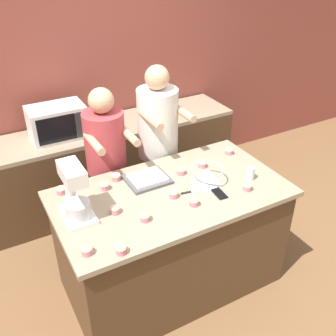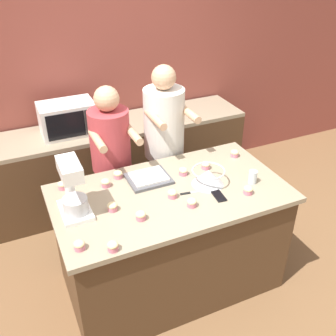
{
  "view_description": "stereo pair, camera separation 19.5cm",
  "coord_description": "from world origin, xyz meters",
  "views": [
    {
      "loc": [
        -1.18,
        -2.09,
        2.6
      ],
      "look_at": [
        0.0,
        0.05,
        1.11
      ],
      "focal_mm": 42.0,
      "sensor_mm": 36.0,
      "label": 1
    },
    {
      "loc": [
        -1.01,
        -2.18,
        2.6
      ],
      "look_at": [
        0.0,
        0.05,
        1.11
      ],
      "focal_mm": 42.0,
      "sensor_mm": 36.0,
      "label": 2
    }
  ],
  "objects": [
    {
      "name": "drinking_glass",
      "position": [
        0.62,
        -0.15,
        0.99
      ],
      "size": [
        0.06,
        0.06,
        0.1
      ],
      "color": "silver",
      "rests_on": "island_counter"
    },
    {
      "name": "cupcake_2",
      "position": [
        0.19,
        0.18,
        0.97
      ],
      "size": [
        0.07,
        0.07,
        0.06
      ],
      "color": "#D17084",
      "rests_on": "island_counter"
    },
    {
      "name": "cupcake_12",
      "position": [
        -0.42,
        0.27,
        0.97
      ],
      "size": [
        0.07,
        0.07,
        0.06
      ],
      "color": "#D17084",
      "rests_on": "island_counter"
    },
    {
      "name": "cupcake_5",
      "position": [
        -0.3,
        0.34,
        0.97
      ],
      "size": [
        0.07,
        0.07,
        0.06
      ],
      "color": "#D17084",
      "rests_on": "island_counter"
    },
    {
      "name": "cupcake_10",
      "position": [
        -0.58,
        -0.42,
        0.97
      ],
      "size": [
        0.07,
        0.07,
        0.06
      ],
      "color": "#D17084",
      "rests_on": "island_counter"
    },
    {
      "name": "cupcake_1",
      "position": [
        -0.32,
        -0.21,
        0.97
      ],
      "size": [
        0.07,
        0.07,
        0.06
      ],
      "color": "#D17084",
      "rests_on": "island_counter"
    },
    {
      "name": "cupcake_4",
      "position": [
        -0.76,
        -0.33,
        0.97
      ],
      "size": [
        0.07,
        0.07,
        0.06
      ],
      "color": "#D17084",
      "rests_on": "island_counter"
    },
    {
      "name": "stand_mixer",
      "position": [
        -0.7,
        0.04,
        1.11
      ],
      "size": [
        0.2,
        0.3,
        0.41
      ],
      "color": "white",
      "rests_on": "island_counter"
    },
    {
      "name": "cupcake_9",
      "position": [
        -0.46,
        -0.04,
        0.97
      ],
      "size": [
        0.07,
        0.07,
        0.06
      ],
      "color": "#D17084",
      "rests_on": "island_counter"
    },
    {
      "name": "back_counter",
      "position": [
        0.0,
        1.39,
        0.44
      ],
      "size": [
        2.8,
        0.6,
        0.89
      ],
      "color": "#4C331E",
      "rests_on": "ground_plane"
    },
    {
      "name": "cupcake_3",
      "position": [
        -0.02,
        -0.07,
        0.97
      ],
      "size": [
        0.07,
        0.07,
        0.06
      ],
      "color": "#D17084",
      "rests_on": "island_counter"
    },
    {
      "name": "cupcake_8",
      "position": [
        0.51,
        -0.26,
        0.97
      ],
      "size": [
        0.07,
        0.07,
        0.06
      ],
      "color": "#D17084",
      "rests_on": "island_counter"
    },
    {
      "name": "ground_plane",
      "position": [
        0.0,
        0.0,
        0.0
      ],
      "size": [
        16.0,
        16.0,
        0.0
      ],
      "primitive_type": "plane",
      "color": "brown"
    },
    {
      "name": "back_wall",
      "position": [
        0.0,
        1.74,
        1.35
      ],
      "size": [
        10.0,
        0.06,
        2.7
      ],
      "color": "brown",
      "rests_on": "ground_plane"
    },
    {
      "name": "cupcake_0",
      "position": [
        -0.72,
        0.37,
        0.97
      ],
      "size": [
        0.07,
        0.07,
        0.06
      ],
      "color": "#D17084",
      "rests_on": "island_counter"
    },
    {
      "name": "cupcake_6",
      "position": [
        0.06,
        -0.22,
        0.97
      ],
      "size": [
        0.07,
        0.07,
        0.06
      ],
      "color": "#D17084",
      "rests_on": "island_counter"
    },
    {
      "name": "microwave_oven",
      "position": [
        -0.46,
        1.39,
        1.04
      ],
      "size": [
        0.52,
        0.33,
        0.31
      ],
      "color": "silver",
      "rests_on": "back_counter"
    },
    {
      "name": "cupcake_11",
      "position": [
        0.4,
        0.18,
        0.97
      ],
      "size": [
        0.07,
        0.07,
        0.06
      ],
      "color": "#D17084",
      "rests_on": "island_counter"
    },
    {
      "name": "island_counter",
      "position": [
        0.0,
        0.0,
        0.47
      ],
      "size": [
        1.74,
        0.96,
        0.93
      ],
      "color": "#4C331E",
      "rests_on": "ground_plane"
    },
    {
      "name": "mixing_bowl",
      "position": [
        0.3,
        -0.02,
        1.0
      ],
      "size": [
        0.25,
        0.25,
        0.13
      ],
      "color": "#BCBCC1",
      "rests_on": "island_counter"
    },
    {
      "name": "baking_tray",
      "position": [
        -0.09,
        0.22,
        0.95
      ],
      "size": [
        0.32,
        0.27,
        0.04
      ],
      "color": "#4C4C51",
      "rests_on": "island_counter"
    },
    {
      "name": "cupcake_7",
      "position": [
        0.72,
        0.26,
        0.97
      ],
      "size": [
        0.07,
        0.07,
        0.06
      ],
      "color": "#D17084",
      "rests_on": "island_counter"
    },
    {
      "name": "person_left",
      "position": [
        -0.24,
        0.69,
        0.82
      ],
      "size": [
        0.35,
        0.51,
        1.56
      ],
      "color": "#232328",
      "rests_on": "ground_plane"
    },
    {
      "name": "knife",
      "position": [
        0.14,
        -0.08,
        0.94
      ],
      "size": [
        0.22,
        0.05,
        0.01
      ],
      "color": "#BCBCC1",
      "rests_on": "island_counter"
    },
    {
      "name": "person_right",
      "position": [
        0.25,
        0.69,
        0.87
      ],
      "size": [
        0.37,
        0.52,
        1.67
      ],
      "color": "#232328",
      "rests_on": "ground_plane"
    },
    {
      "name": "cell_phone",
      "position": [
        0.29,
        -0.2,
        0.94
      ],
      "size": [
        0.08,
        0.15,
        0.01
      ],
      "color": "black",
      "rests_on": "island_counter"
    }
  ]
}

